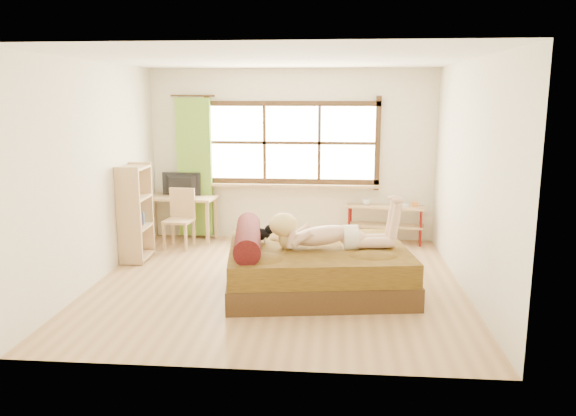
# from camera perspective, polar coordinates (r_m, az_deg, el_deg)

# --- Properties ---
(floor) EXTENTS (4.50, 4.50, 0.00)m
(floor) POSITION_cam_1_polar(r_m,az_deg,el_deg) (7.03, -1.07, -7.61)
(floor) COLOR #9E754C
(floor) RESTS_ON ground
(ceiling) EXTENTS (4.50, 4.50, 0.00)m
(ceiling) POSITION_cam_1_polar(r_m,az_deg,el_deg) (6.66, -1.16, 14.92)
(ceiling) COLOR white
(ceiling) RESTS_ON wall_back
(wall_back) EXTENTS (4.50, 0.00, 4.50)m
(wall_back) POSITION_cam_1_polar(r_m,az_deg,el_deg) (8.94, 0.40, 5.37)
(wall_back) COLOR silver
(wall_back) RESTS_ON floor
(wall_front) EXTENTS (4.50, 0.00, 4.50)m
(wall_front) POSITION_cam_1_polar(r_m,az_deg,el_deg) (4.52, -4.10, -0.68)
(wall_front) COLOR silver
(wall_front) RESTS_ON floor
(wall_left) EXTENTS (0.00, 4.50, 4.50)m
(wall_left) POSITION_cam_1_polar(r_m,az_deg,el_deg) (7.30, -19.00, 3.38)
(wall_left) COLOR silver
(wall_left) RESTS_ON floor
(wall_right) EXTENTS (0.00, 4.50, 4.50)m
(wall_right) POSITION_cam_1_polar(r_m,az_deg,el_deg) (6.86, 17.95, 2.95)
(wall_right) COLOR silver
(wall_right) RESTS_ON floor
(window) EXTENTS (2.80, 0.16, 1.46)m
(window) POSITION_cam_1_polar(r_m,az_deg,el_deg) (8.89, 0.38, 6.37)
(window) COLOR #FFEDBF
(window) RESTS_ON wall_back
(curtain) EXTENTS (0.55, 0.10, 2.20)m
(curtain) POSITION_cam_1_polar(r_m,az_deg,el_deg) (9.10, -9.47, 4.05)
(curtain) COLOR #518624
(curtain) RESTS_ON wall_back
(bed) EXTENTS (2.33, 1.97, 0.80)m
(bed) POSITION_cam_1_polar(r_m,az_deg,el_deg) (6.75, 2.56, -5.89)
(bed) COLOR #341C0F
(bed) RESTS_ON floor
(woman) EXTENTS (1.53, 0.63, 0.63)m
(woman) POSITION_cam_1_polar(r_m,az_deg,el_deg) (6.56, 4.35, -1.36)
(woman) COLOR #D5A689
(woman) RESTS_ON bed
(kitten) EXTENTS (0.33, 0.17, 0.25)m
(kitten) POSITION_cam_1_polar(r_m,az_deg,el_deg) (6.81, -3.01, -2.51)
(kitten) COLOR black
(kitten) RESTS_ON bed
(desk) EXTENTS (1.19, 0.64, 0.71)m
(desk) POSITION_cam_1_polar(r_m,az_deg,el_deg) (9.07, -10.94, 0.58)
(desk) COLOR tan
(desk) RESTS_ON floor
(monitor) EXTENTS (0.64, 0.15, 0.37)m
(monitor) POSITION_cam_1_polar(r_m,az_deg,el_deg) (9.07, -10.92, 2.36)
(monitor) COLOR black
(monitor) RESTS_ON desk
(chair) EXTENTS (0.44, 0.44, 0.90)m
(chair) POSITION_cam_1_polar(r_m,az_deg,el_deg) (8.71, -10.87, -0.67)
(chair) COLOR tan
(chair) RESTS_ON floor
(pipe_shelf) EXTENTS (1.23, 0.45, 0.68)m
(pipe_shelf) POSITION_cam_1_polar(r_m,az_deg,el_deg) (8.91, 9.91, -0.75)
(pipe_shelf) COLOR tan
(pipe_shelf) RESTS_ON floor
(cup) EXTENTS (0.14, 0.14, 0.10)m
(cup) POSITION_cam_1_polar(r_m,az_deg,el_deg) (8.85, 7.94, 0.60)
(cup) COLOR gray
(cup) RESTS_ON pipe_shelf
(book) EXTENTS (0.18, 0.23, 0.02)m
(book) POSITION_cam_1_polar(r_m,az_deg,el_deg) (8.90, 11.15, 0.29)
(book) COLOR gray
(book) RESTS_ON pipe_shelf
(bookshelf) EXTENTS (0.34, 0.59, 1.34)m
(bookshelf) POSITION_cam_1_polar(r_m,az_deg,el_deg) (8.11, -15.24, -0.44)
(bookshelf) COLOR tan
(bookshelf) RESTS_ON floor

